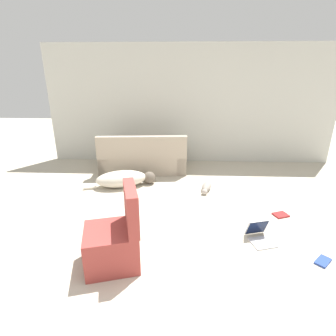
# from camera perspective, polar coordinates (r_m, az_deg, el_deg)

# --- Properties ---
(ground_plane) EXTENTS (20.00, 20.00, 0.00)m
(ground_plane) POSITION_cam_1_polar(r_m,az_deg,el_deg) (2.98, 7.22, -24.12)
(ground_plane) COLOR #BCB29E
(wall_back) EXTENTS (6.66, 0.06, 2.68)m
(wall_back) POSITION_cam_1_polar(r_m,az_deg,el_deg) (6.25, 4.95, 13.41)
(wall_back) COLOR beige
(wall_back) RESTS_ON ground_plane
(couch) EXTENTS (1.91, 1.06, 0.85)m
(couch) POSITION_cam_1_polar(r_m,az_deg,el_deg) (5.83, -5.40, 1.97)
(couch) COLOR tan
(couch) RESTS_ON ground_plane
(dog) EXTENTS (1.36, 0.71, 0.30)m
(dog) POSITION_cam_1_polar(r_m,az_deg,el_deg) (5.09, -9.55, -2.32)
(dog) COLOR beige
(dog) RESTS_ON ground_plane
(cat) EXTENTS (0.25, 0.57, 0.13)m
(cat) POSITION_cam_1_polar(r_m,az_deg,el_deg) (4.93, 8.35, -4.11)
(cat) COLOR gray
(cat) RESTS_ON ground_plane
(laptop_open) EXTENTS (0.37, 0.41, 0.25)m
(laptop_open) POSITION_cam_1_polar(r_m,az_deg,el_deg) (3.74, 19.24, -13.31)
(laptop_open) COLOR #B7B7BC
(laptop_open) RESTS_ON ground_plane
(book_red) EXTENTS (0.25, 0.23, 0.02)m
(book_red) POSITION_cam_1_polar(r_m,az_deg,el_deg) (4.43, 23.32, -9.35)
(book_red) COLOR maroon
(book_red) RESTS_ON ground_plane
(book_blue) EXTENTS (0.24, 0.24, 0.02)m
(book_blue) POSITION_cam_1_polar(r_m,az_deg,el_deg) (3.69, 30.66, -17.06)
(book_blue) COLOR #28428E
(book_blue) RESTS_ON ground_plane
(side_chair) EXTENTS (0.71, 0.68, 0.94)m
(side_chair) POSITION_cam_1_polar(r_m,az_deg,el_deg) (3.09, -11.42, -15.11)
(side_chair) COLOR #993833
(side_chair) RESTS_ON ground_plane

